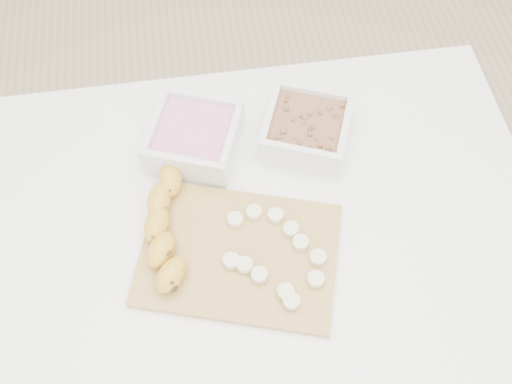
{
  "coord_description": "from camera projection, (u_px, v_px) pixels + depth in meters",
  "views": [
    {
      "loc": [
        -0.07,
        -0.43,
        1.63
      ],
      "look_at": [
        0.0,
        0.03,
        0.81
      ],
      "focal_mm": 40.0,
      "sensor_mm": 36.0,
      "label": 1
    }
  ],
  "objects": [
    {
      "name": "ground",
      "position": [
        258.0,
        341.0,
        1.63
      ],
      "size": [
        3.5,
        3.5,
        0.0
      ],
      "primitive_type": "plane",
      "color": "#C6AD89",
      "rests_on": "ground"
    },
    {
      "name": "table",
      "position": [
        258.0,
        247.0,
        1.07
      ],
      "size": [
        1.0,
        0.7,
        0.75
      ],
      "color": "white",
      "rests_on": "ground"
    },
    {
      "name": "bowl_yogurt",
      "position": [
        195.0,
        137.0,
        1.03
      ],
      "size": [
        0.2,
        0.2,
        0.07
      ],
      "color": "white",
      "rests_on": "table"
    },
    {
      "name": "bowl_granola",
      "position": [
        306.0,
        129.0,
        1.04
      ],
      "size": [
        0.19,
        0.19,
        0.07
      ],
      "color": "white",
      "rests_on": "table"
    },
    {
      "name": "cutting_board",
      "position": [
        239.0,
        254.0,
        0.95
      ],
      "size": [
        0.38,
        0.32,
        0.01
      ],
      "primitive_type": "cube",
      "rotation": [
        0.0,
        0.0,
        -0.3
      ],
      "color": "tan",
      "rests_on": "table"
    },
    {
      "name": "banana",
      "position": [
        166.0,
        228.0,
        0.94
      ],
      "size": [
        0.12,
        0.24,
        0.04
      ],
      "primitive_type": null,
      "rotation": [
        0.0,
        0.0,
        -0.27
      ],
      "color": "gold",
      "rests_on": "cutting_board"
    },
    {
      "name": "banana_slices",
      "position": [
        275.0,
        253.0,
        0.93
      ],
      "size": [
        0.17,
        0.19,
        0.02
      ],
      "color": "beige",
      "rests_on": "cutting_board"
    }
  ]
}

